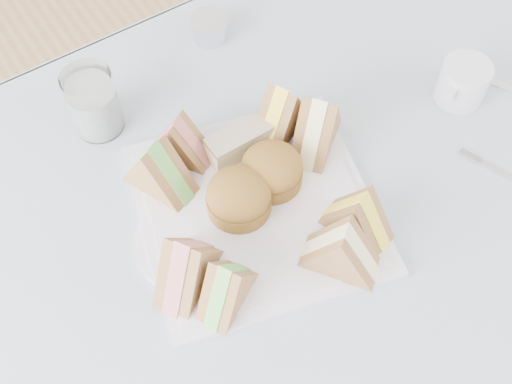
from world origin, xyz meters
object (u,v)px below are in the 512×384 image
serving_plate (256,209)px  water_glass (93,102)px  creamer_jug (463,82)px  table (327,324)px

serving_plate → water_glass: bearing=129.2°
creamer_jug → serving_plate: bearing=161.8°
table → creamer_jug: size_ratio=11.99×
water_glass → creamer_jug: (0.49, -0.25, -0.02)m
water_glass → table: bearing=-58.7°
serving_plate → water_glass: size_ratio=2.93×
serving_plate → creamer_jug: (0.38, -0.00, 0.03)m
serving_plate → creamer_jug: 0.38m
table → creamer_jug: (0.28, 0.09, 0.41)m
serving_plate → creamer_jug: size_ratio=4.17×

